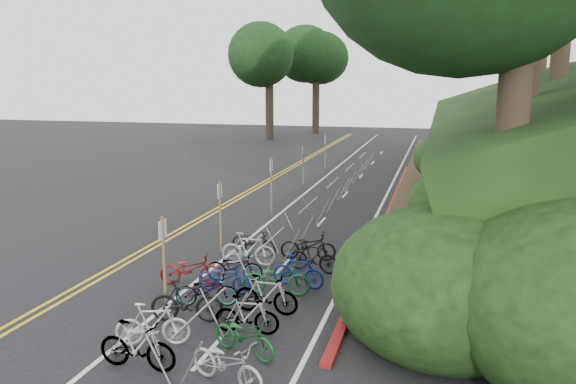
% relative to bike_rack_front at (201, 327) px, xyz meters
% --- Properties ---
extents(ground, '(120.00, 120.00, 0.00)m').
position_rel_bike_rack_front_xyz_m(ground, '(-3.22, 2.54, -0.87)').
color(ground, black).
rests_on(ground, ground).
extents(road_markings, '(7.47, 80.00, 0.01)m').
position_rel_bike_rack_front_xyz_m(road_markings, '(-2.59, 12.64, -0.87)').
color(road_markings, gold).
rests_on(road_markings, ground).
extents(red_curb, '(0.25, 28.00, 0.10)m').
position_rel_bike_rack_front_xyz_m(red_curb, '(2.48, 14.54, -0.82)').
color(red_curb, maroon).
rests_on(red_curb, ground).
extents(embankment, '(14.30, 48.14, 9.11)m').
position_rel_bike_rack_front_xyz_m(embankment, '(9.74, 21.58, 1.70)').
color(embankment, black).
rests_on(embankment, ground).
extents(bike_rack_front, '(1.17, 2.66, 1.22)m').
position_rel_bike_rack_front_xyz_m(bike_rack_front, '(0.00, 0.00, 0.00)').
color(bike_rack_front, gray).
rests_on(bike_rack_front, ground).
extents(bike_racks_rest, '(1.14, 23.00, 1.17)m').
position_rel_bike_rack_front_xyz_m(bike_racks_rest, '(-0.22, 15.54, -0.02)').
color(bike_racks_rest, gray).
rests_on(bike_racks_rest, ground).
extents(signpost_near, '(0.08, 0.40, 2.45)m').
position_rel_bike_rack_front_xyz_m(signpost_near, '(-2.18, 2.59, 0.53)').
color(signpost_near, brown).
rests_on(signpost_near, ground).
extents(signposts_rest, '(0.08, 18.40, 2.50)m').
position_rel_bike_rack_front_xyz_m(signposts_rest, '(-2.62, 16.54, 0.56)').
color(signposts_rest, brown).
rests_on(signposts_rest, ground).
extents(bike_front, '(1.06, 1.85, 0.92)m').
position_rel_bike_rack_front_xyz_m(bike_front, '(-2.28, 4.33, -0.41)').
color(bike_front, maroon).
rests_on(bike_front, ground).
extents(bike_valet, '(3.32, 9.96, 1.08)m').
position_rel_bike_rack_front_xyz_m(bike_valet, '(-0.32, 3.54, -0.39)').
color(bike_valet, slate).
rests_on(bike_valet, ground).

